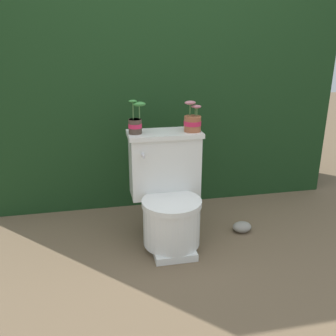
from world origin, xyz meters
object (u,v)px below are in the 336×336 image
(potted_plant_midleft, at_px, (193,121))
(garden_stone, at_px, (242,227))
(potted_plant_left, at_px, (136,122))
(toilet, at_px, (168,194))

(potted_plant_midleft, distance_m, garden_stone, 0.84)
(potted_plant_left, xyz_separation_m, potted_plant_midleft, (0.37, -0.01, -0.01))
(potted_plant_midleft, bearing_deg, toilet, -152.05)
(toilet, distance_m, potted_plant_left, 0.51)
(potted_plant_left, distance_m, potted_plant_midleft, 0.37)
(toilet, height_order, potted_plant_midleft, potted_plant_midleft)
(toilet, bearing_deg, garden_stone, 0.64)
(potted_plant_left, bearing_deg, toilet, -30.45)
(toilet, relative_size, garden_stone, 5.49)
(toilet, xyz_separation_m, potted_plant_left, (-0.19, 0.11, 0.46))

